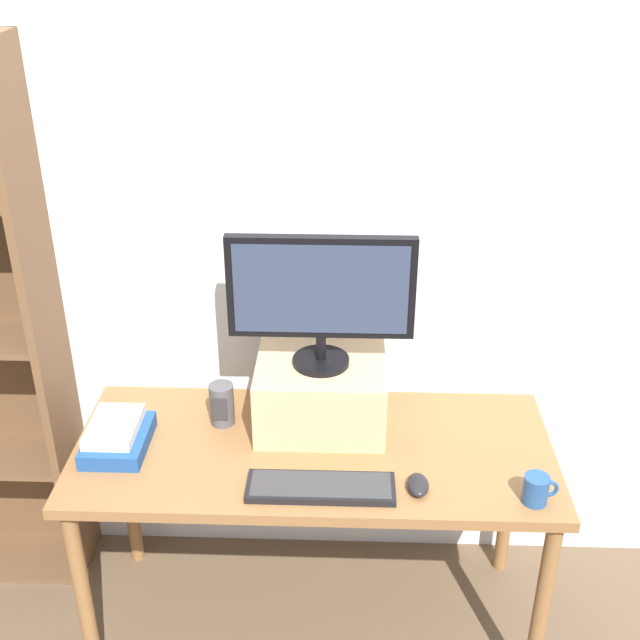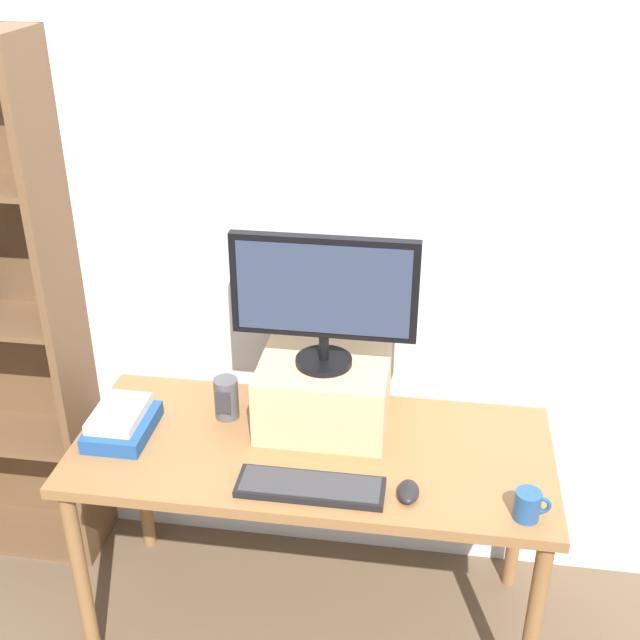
{
  "view_description": "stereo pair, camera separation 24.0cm",
  "coord_description": "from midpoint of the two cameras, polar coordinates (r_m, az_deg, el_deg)",
  "views": [
    {
      "loc": [
        0.09,
        -2.07,
        2.3
      ],
      "look_at": [
        0.02,
        0.05,
        1.19
      ],
      "focal_mm": 45.0,
      "sensor_mm": 36.0,
      "label": 1
    },
    {
      "loc": [
        0.33,
        -2.05,
        2.3
      ],
      "look_at": [
        0.02,
        0.05,
        1.19
      ],
      "focal_mm": 45.0,
      "sensor_mm": 36.0,
      "label": 2
    }
  ],
  "objects": [
    {
      "name": "book_stack",
      "position": [
        2.66,
        -11.46,
        -7.25
      ],
      "size": [
        0.19,
        0.26,
        0.09
      ],
      "color": "navy",
      "rests_on": "desk"
    },
    {
      "name": "computer_mouse",
      "position": [
        2.4,
        9.21,
        -12.06
      ],
      "size": [
        0.06,
        0.1,
        0.04
      ],
      "color": "black",
      "rests_on": "desk"
    },
    {
      "name": "desk_speaker",
      "position": [
        2.68,
        -4.14,
        -5.64
      ],
      "size": [
        0.08,
        0.08,
        0.14
      ],
      "color": "#4C4C51",
      "rests_on": "desk"
    },
    {
      "name": "back_wall",
      "position": [
        2.7,
        3.37,
        5.79
      ],
      "size": [
        7.0,
        0.08,
        2.6
      ],
      "color": "silver",
      "rests_on": "ground_plane"
    },
    {
      "name": "computer_monitor",
      "position": [
        2.45,
        3.08,
        1.76
      ],
      "size": [
        0.58,
        0.18,
        0.44
      ],
      "color": "black",
      "rests_on": "riser_box"
    },
    {
      "name": "ground_plane",
      "position": [
        3.09,
        1.84,
        -20.44
      ],
      "size": [
        12.0,
        12.0,
        0.0
      ],
      "primitive_type": "plane",
      "color": "brown"
    },
    {
      "name": "riser_box",
      "position": [
        2.62,
        2.89,
        -5.31
      ],
      "size": [
        0.42,
        0.34,
        0.23
      ],
      "color": "tan",
      "rests_on": "desk"
    },
    {
      "name": "desk",
      "position": [
        2.63,
        2.07,
        -10.46
      ],
      "size": [
        1.52,
        0.66,
        0.76
      ],
      "color": "olive",
      "rests_on": "ground_plane"
    },
    {
      "name": "keyboard",
      "position": [
        2.4,
        2.24,
        -11.88
      ],
      "size": [
        0.44,
        0.14,
        0.02
      ],
      "color": "black",
      "rests_on": "desk"
    },
    {
      "name": "coffee_mug",
      "position": [
        2.39,
        17.47,
        -12.56
      ],
      "size": [
        0.1,
        0.07,
        0.09
      ],
      "color": "#234C84",
      "rests_on": "desk"
    }
  ]
}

